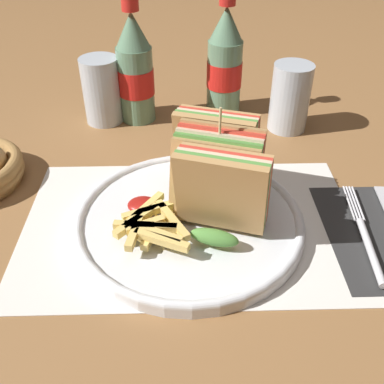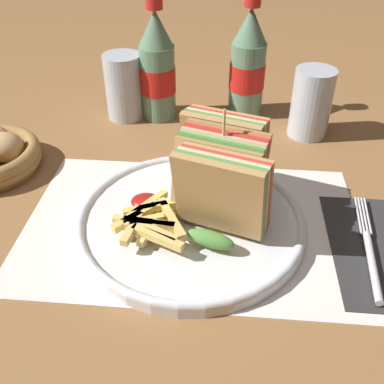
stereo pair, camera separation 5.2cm
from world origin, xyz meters
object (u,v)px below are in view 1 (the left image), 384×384
Objects in this scene: fork at (370,240)px; coke_bottle_near at (138,71)px; glass_far at (105,95)px; plate_main at (192,220)px; coke_bottle_far at (227,64)px; glass_near at (293,98)px; club_sandwich at (222,171)px.

coke_bottle_near is at bearing 136.77° from fork.
coke_bottle_near reaches higher than glass_far.
coke_bottle_near is at bearing 105.80° from plate_main.
plate_main is 0.32m from coke_bottle_near.
coke_bottle_far reaches higher than glass_far.
coke_bottle_near and coke_bottle_far have the same top height.
coke_bottle_near reaches higher than fork.
plate_main is 2.55× the size of glass_far.
glass_near is at bearing 102.98° from fork.
plate_main is at bearing -148.22° from club_sandwich.
club_sandwich is at bearing 31.78° from plate_main.
coke_bottle_far is at bearing 77.95° from plate_main.
fork is at bearing -48.57° from coke_bottle_near.
glass_near and glass_far have the same top height.
glass_far is (-0.36, 0.33, 0.04)m from fork.
plate_main is 1.47× the size of club_sandwich.
fork is 1.60× the size of glass_near.
coke_bottle_near is 0.26m from glass_near.
plate_main is 1.39× the size of coke_bottle_near.
glass_far is (-0.14, 0.29, 0.04)m from plate_main.
coke_bottle_near is at bearing 113.75° from club_sandwich.
club_sandwich is 0.95× the size of coke_bottle_far.
coke_bottle_near is 1.83× the size of glass_near.
glass_far is (-0.21, -0.03, -0.04)m from coke_bottle_far.
club_sandwich is at bearing -96.17° from coke_bottle_far.
plate_main is 1.59× the size of fork.
coke_bottle_far is at bearing 146.23° from glass_near.
glass_near is (0.17, 0.26, 0.05)m from plate_main.
coke_bottle_near is 1.00× the size of coke_bottle_far.
club_sandwich reaches higher than plate_main.
glass_far reaches higher than fork.
club_sandwich reaches higher than glass_near.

